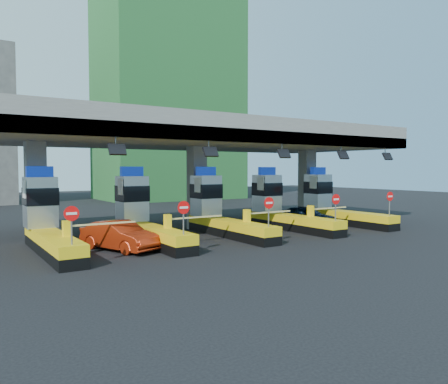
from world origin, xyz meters
TOP-DOWN VIEW (x-y plane):
  - ground at (0.00, 0.00)m, footprint 120.00×120.00m
  - toll_canopy at (0.00, 2.87)m, footprint 28.00×12.09m
  - toll_lane_far_left at (-10.00, 0.28)m, footprint 4.43×8.00m
  - toll_lane_left at (-5.00, 0.28)m, footprint 4.43×8.00m
  - toll_lane_center at (0.00, 0.28)m, footprint 4.43×8.00m
  - toll_lane_right at (5.00, 0.28)m, footprint 4.43×8.00m
  - toll_lane_far_right at (10.00, 0.28)m, footprint 4.43×8.00m
  - bg_building_scaffold at (12.00, 32.00)m, footprint 18.00×12.00m
  - van at (7.32, 0.27)m, footprint 3.04×4.52m
  - red_car at (-6.99, -1.61)m, footprint 2.99×4.67m

SIDE VIEW (x-z plane):
  - ground at x=0.00m, z-range 0.00..0.00m
  - van at x=7.32m, z-range 0.00..1.43m
  - red_car at x=-6.99m, z-range 0.00..1.45m
  - toll_lane_far_left at x=-10.00m, z-range -0.68..3.47m
  - toll_lane_left at x=-5.00m, z-range -0.68..3.47m
  - toll_lane_center at x=0.00m, z-range -0.68..3.47m
  - toll_lane_right at x=5.00m, z-range -0.68..3.47m
  - toll_lane_far_right at x=10.00m, z-range -0.68..3.47m
  - toll_canopy at x=0.00m, z-range 2.63..9.63m
  - bg_building_scaffold at x=12.00m, z-range 0.00..28.00m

